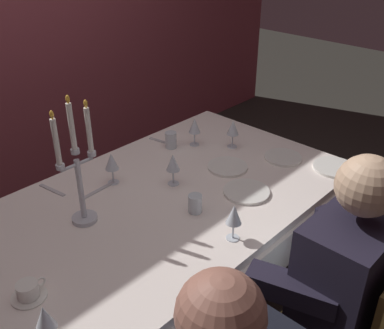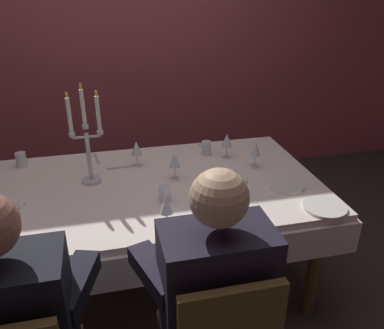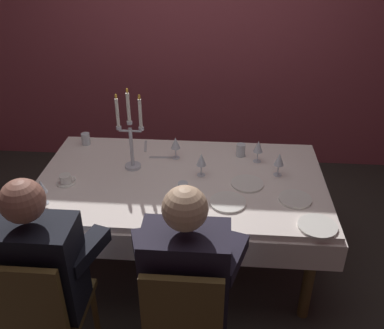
{
  "view_description": "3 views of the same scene",
  "coord_description": "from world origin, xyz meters",
  "views": [
    {
      "loc": [
        -1.19,
        -1.32,
        1.91
      ],
      "look_at": [
        0.19,
        -0.02,
        0.85
      ],
      "focal_mm": 42.27,
      "sensor_mm": 36.0,
      "label": 1
    },
    {
      "loc": [
        -0.25,
        -2.0,
        1.82
      ],
      "look_at": [
        0.22,
        -0.01,
        0.85
      ],
      "focal_mm": 37.18,
      "sensor_mm": 36.0,
      "label": 2
    },
    {
      "loc": [
        0.26,
        -2.41,
        2.25
      ],
      "look_at": [
        0.08,
        -0.02,
        0.86
      ],
      "focal_mm": 40.22,
      "sensor_mm": 36.0,
      "label": 3
    }
  ],
  "objects": [
    {
      "name": "water_tumbler_0",
      "position": [
        0.4,
        0.34,
        0.79
      ],
      "size": [
        0.06,
        0.06,
        0.09
      ],
      "primitive_type": "cylinder",
      "color": "silver",
      "rests_on": "dining_table"
    },
    {
      "name": "dinner_plate_2",
      "position": [
        0.44,
        -0.05,
        0.75
      ],
      "size": [
        0.21,
        0.21,
        0.01
      ],
      "primitive_type": "cylinder",
      "color": "white",
      "rests_on": "dining_table"
    },
    {
      "name": "dinner_plate_0",
      "position": [
        0.82,
        -0.46,
        0.75
      ],
      "size": [
        0.22,
        0.22,
        0.01
      ],
      "primitive_type": "cylinder",
      "color": "white",
      "rests_on": "dining_table"
    },
    {
      "name": "spoon_1",
      "position": [
        -0.31,
        0.43,
        0.74
      ],
      "size": [
        0.04,
        0.17,
        0.01
      ],
      "primitive_type": "cube",
      "rotation": [
        0.0,
        0.0,
        1.72
      ],
      "color": "#B7B7BC",
      "rests_on": "dining_table"
    },
    {
      "name": "back_wall",
      "position": [
        0.0,
        1.66,
        1.35
      ],
      "size": [
        6.0,
        0.12,
        2.7
      ],
      "primitive_type": "cube",
      "color": "#9C444F",
      "rests_on": "ground_plane"
    },
    {
      "name": "water_tumbler_1",
      "position": [
        0.03,
        -0.19,
        0.78
      ],
      "size": [
        0.06,
        0.06,
        0.08
      ],
      "primitive_type": "cylinder",
      "color": "silver",
      "rests_on": "dining_table"
    },
    {
      "name": "ground_plane",
      "position": [
        0.0,
        0.0,
        0.0
      ],
      "size": [
        12.0,
        12.0,
        0.0
      ],
      "primitive_type": "plane",
      "color": "#312F29"
    },
    {
      "name": "wine_glass_2",
      "position": [
        0.65,
        0.09,
        0.86
      ],
      "size": [
        0.07,
        0.07,
        0.16
      ],
      "color": "silver",
      "rests_on": "dining_table"
    },
    {
      "name": "seated_diner_0",
      "position": [
        -0.63,
        -0.89,
        0.74
      ],
      "size": [
        0.63,
        0.48,
        1.24
      ],
      "color": "brown",
      "rests_on": "ground_plane"
    },
    {
      "name": "knife_2",
      "position": [
        0.41,
        0.42,
        0.74
      ],
      "size": [
        0.05,
        0.19,
        0.01
      ],
      "primitive_type": "cube",
      "rotation": [
        0.0,
        0.0,
        1.76
      ],
      "color": "#B7B7BC",
      "rests_on": "dining_table"
    },
    {
      "name": "candelabra",
      "position": [
        -0.34,
        0.11,
        0.98
      ],
      "size": [
        0.19,
        0.11,
        0.58
      ],
      "color": "silver",
      "rests_on": "dining_table"
    },
    {
      "name": "wine_glass_4",
      "position": [
        -0.06,
        0.27,
        0.86
      ],
      "size": [
        0.07,
        0.07,
        0.16
      ],
      "color": "silver",
      "rests_on": "dining_table"
    },
    {
      "name": "wine_glass_1",
      "position": [
        0.52,
        0.27,
        0.86
      ],
      "size": [
        0.07,
        0.07,
        0.16
      ],
      "color": "silver",
      "rests_on": "dining_table"
    },
    {
      "name": "coffee_cup_0",
      "position": [
        -0.74,
        -0.12,
        0.77
      ],
      "size": [
        0.13,
        0.12,
        0.06
      ],
      "color": "white",
      "rests_on": "dining_table"
    },
    {
      "name": "wine_glass_3",
      "position": [
        0.0,
        -0.43,
        0.86
      ],
      "size": [
        0.07,
        0.07,
        0.16
      ],
      "color": "silver",
      "rests_on": "dining_table"
    },
    {
      "name": "seated_diner_1",
      "position": [
        0.11,
        -0.89,
        0.74
      ],
      "size": [
        0.63,
        0.48,
        1.24
      ],
      "color": "brown",
      "rests_on": "ground_plane"
    },
    {
      "name": "wine_glass_0",
      "position": [
        0.13,
        0.05,
        0.85
      ],
      "size": [
        0.07,
        0.07,
        0.16
      ],
      "color": "silver",
      "rests_on": "dining_table"
    },
    {
      "name": "dinner_plate_3",
      "position": [
        0.73,
        -0.2,
        0.75
      ],
      "size": [
        0.2,
        0.2,
        0.01
      ],
      "primitive_type": "cylinder",
      "color": "white",
      "rests_on": "dining_table"
    },
    {
      "name": "water_tumbler_2",
      "position": [
        -0.77,
        0.43,
        0.78
      ],
      "size": [
        0.06,
        0.06,
        0.09
      ],
      "primitive_type": "cylinder",
      "color": "silver",
      "rests_on": "dining_table"
    },
    {
      "name": "dinner_plate_1",
      "position": [
        0.31,
        -0.26,
        0.75
      ],
      "size": [
        0.22,
        0.22,
        0.01
      ],
      "primitive_type": "cylinder",
      "color": "white",
      "rests_on": "dining_table"
    },
    {
      "name": "dining_table",
      "position": [
        0.0,
        0.0,
        0.62
      ],
      "size": [
        1.94,
        1.14,
        0.74
      ],
      "color": "white",
      "rests_on": "ground_plane"
    },
    {
      "name": "knife_0",
      "position": [
        -0.16,
        0.27,
        0.74
      ],
      "size": [
        0.19,
        0.03,
        0.01
      ],
      "primitive_type": "cube",
      "rotation": [
        0.0,
        0.0,
        0.06
      ],
      "color": "#B7B7BC",
      "rests_on": "dining_table"
    }
  ]
}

